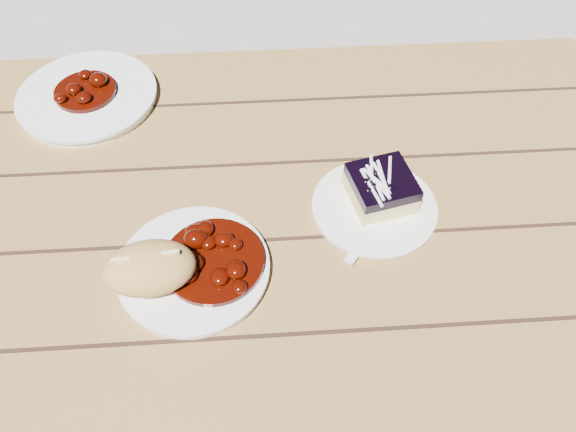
{
  "coord_description": "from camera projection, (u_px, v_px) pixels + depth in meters",
  "views": [
    {
      "loc": [
        0.33,
        -0.58,
        1.45
      ],
      "look_at": [
        0.37,
        -0.08,
        0.81
      ],
      "focal_mm": 35.0,
      "sensor_mm": 36.0,
      "label": 1
    }
  ],
  "objects": [
    {
      "name": "picnic_table",
      "position": [
        85.0,
        265.0,
        1.02
      ],
      "size": [
        2.0,
        1.55,
        0.75
      ],
      "color": "brown",
      "rests_on": "ground"
    },
    {
      "name": "fork_dessert",
      "position": [
        367.0,
        234.0,
        0.85
      ],
      "size": [
        0.11,
        0.14,
        0.0
      ],
      "primitive_type": null,
      "rotation": [
        0.0,
        0.0,
        -0.62
      ],
      "color": "white",
      "rests_on": "dessert_plate"
    },
    {
      "name": "second_stew",
      "position": [
        83.0,
        85.0,
        1.03
      ],
      "size": [
        0.11,
        0.11,
        0.04
      ],
      "primitive_type": null,
      "color": "#3A0902",
      "rests_on": "second_plate"
    },
    {
      "name": "blueberry_cake",
      "position": [
        381.0,
        188.0,
        0.88
      ],
      "size": [
        0.11,
        0.11,
        0.05
      ],
      "rotation": [
        0.0,
        0.0,
        0.23
      ],
      "color": "#F0DC83",
      "rests_on": "dessert_plate"
    },
    {
      "name": "second_plate",
      "position": [
        87.0,
        97.0,
        1.05
      ],
      "size": [
        0.25,
        0.25,
        0.02
      ],
      "primitive_type": "cylinder",
      "color": "white",
      "rests_on": "picnic_table"
    },
    {
      "name": "goulash_stew",
      "position": [
        213.0,
        255.0,
        0.8
      ],
      "size": [
        0.15,
        0.15,
        0.04
      ],
      "primitive_type": null,
      "color": "#3A0902",
      "rests_on": "main_plate"
    },
    {
      "name": "ground",
      "position": [
        149.0,
        385.0,
        1.49
      ],
      "size": [
        60.0,
        60.0,
        0.0
      ],
      "primitive_type": "plane",
      "color": "gray",
      "rests_on": "ground"
    },
    {
      "name": "main_plate",
      "position": [
        194.0,
        270.0,
        0.82
      ],
      "size": [
        0.22,
        0.22,
        0.02
      ],
      "primitive_type": "cylinder",
      "color": "white",
      "rests_on": "picnic_table"
    },
    {
      "name": "dessert_plate",
      "position": [
        374.0,
        208.0,
        0.89
      ],
      "size": [
        0.19,
        0.19,
        0.01
      ],
      "primitive_type": "cylinder",
      "color": "white",
      "rests_on": "picnic_table"
    },
    {
      "name": "bread_roll",
      "position": [
        149.0,
        268.0,
        0.77
      ],
      "size": [
        0.14,
        0.1,
        0.07
      ],
      "primitive_type": "ellipsoid",
      "rotation": [
        0.0,
        0.0,
        0.11
      ],
      "color": "tan",
      "rests_on": "main_plate"
    }
  ]
}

